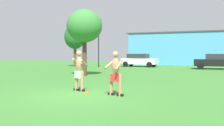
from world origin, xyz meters
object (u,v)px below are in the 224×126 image
object	(u,v)px
car_white_far_end	(139,60)
lamp_post	(99,38)
player_near	(115,72)
tree_behind_players	(84,26)
player_in_gray	(79,70)
tree_left_field	(75,37)
car_black_mid_lot	(216,61)
frisbee	(86,93)

from	to	relation	value
car_white_far_end	lamp_post	size ratio (longest dim) A/B	0.81
player_near	tree_behind_players	distance (m)	8.84
player_in_gray	tree_left_field	world-z (taller)	tree_left_field
player_in_gray	tree_behind_players	world-z (taller)	tree_behind_players
car_black_mid_lot	tree_behind_players	size ratio (longest dim) A/B	0.91
player_near	car_black_mid_lot	distance (m)	18.77
player_in_gray	car_white_far_end	world-z (taller)	player_in_gray
car_white_far_end	tree_left_field	distance (m)	8.38
tree_left_field	tree_behind_players	distance (m)	12.34
car_black_mid_lot	tree_behind_players	bearing A→B (deg)	-129.87
player_near	frisbee	distance (m)	1.56
car_black_mid_lot	lamp_post	bearing A→B (deg)	-174.08
player_in_gray	lamp_post	distance (m)	17.64
player_in_gray	car_white_far_end	size ratio (longest dim) A/B	0.39
car_black_mid_lot	car_white_far_end	xyz separation A→B (m)	(-8.56, 1.77, 0.00)
frisbee	tree_behind_players	bearing A→B (deg)	117.19
player_near	car_white_far_end	world-z (taller)	player_near
frisbee	lamp_post	bearing A→B (deg)	111.87
tree_left_field	player_near	bearing A→B (deg)	-56.69
player_near	frisbee	xyz separation A→B (m)	(-1.29, 0.05, -0.89)
frisbee	tree_left_field	size ratio (longest dim) A/B	0.06
player_near	lamp_post	world-z (taller)	lamp_post
player_in_gray	car_white_far_end	distance (m)	19.52
tree_behind_players	car_black_mid_lot	bearing A→B (deg)	50.13
player_near	tree_left_field	size ratio (longest dim) A/B	0.33
frisbee	car_black_mid_lot	size ratio (longest dim) A/B	0.07
player_near	car_white_far_end	xyz separation A→B (m)	(-3.95, 19.96, -0.08)
player_near	lamp_post	xyz separation A→B (m)	(-8.04, 16.88, 2.51)
tree_behind_players	car_white_far_end	bearing A→B (deg)	86.23
player_in_gray	tree_left_field	xyz separation A→B (m)	(-9.54, 16.79, 2.73)
player_in_gray	frisbee	size ratio (longest dim) A/B	5.96
player_in_gray	car_white_far_end	bearing A→B (deg)	96.16
player_near	tree_behind_players	bearing A→B (deg)	124.85
car_white_far_end	tree_behind_players	xyz separation A→B (m)	(-0.86, -13.05, 2.74)
player_in_gray	car_white_far_end	xyz separation A→B (m)	(-2.10, 19.41, -0.10)
player_in_gray	frisbee	xyz separation A→B (m)	(0.57, -0.50, -0.91)
frisbee	car_black_mid_lot	world-z (taller)	car_black_mid_lot
player_near	player_in_gray	size ratio (longest dim) A/B	0.98
frisbee	player_near	bearing A→B (deg)	-2.20
player_near	tree_left_field	distance (m)	20.94
player_in_gray	lamp_post	size ratio (longest dim) A/B	0.31
player_near	lamp_post	bearing A→B (deg)	115.47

